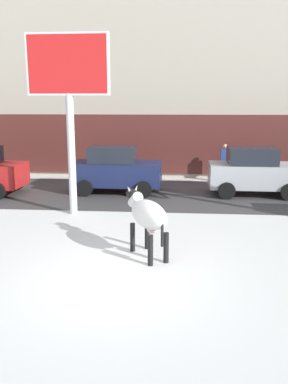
{
  "coord_description": "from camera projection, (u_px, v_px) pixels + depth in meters",
  "views": [
    {
      "loc": [
        1.18,
        -7.29,
        3.49
      ],
      "look_at": [
        0.28,
        3.47,
        1.1
      ],
      "focal_mm": 37.35,
      "sensor_mm": 36.0,
      "label": 1
    }
  ],
  "objects": [
    {
      "name": "ground_plane",
      "position": [
        116.0,
        283.0,
        7.95
      ],
      "size": [
        120.0,
        120.0,
        0.0
      ],
      "primitive_type": "plane",
      "color": "white"
    },
    {
      "name": "road_strip",
      "position": [
        147.0,
        194.0,
        15.86
      ],
      "size": [
        60.0,
        5.6,
        0.01
      ],
      "primitive_type": "cube",
      "color": "#423F3F",
      "rests_on": "ground"
    },
    {
      "name": "building_facade",
      "position": [
        157.0,
        45.0,
        20.9
      ],
      "size": [
        44.0,
        6.1,
        13.0
      ],
      "color": "#BCB29E",
      "rests_on": "ground"
    },
    {
      "name": "cow_holstein",
      "position": [
        148.0,
        215.0,
        9.17
      ],
      "size": [
        1.31,
        1.85,
        1.54
      ],
      "color": "silver",
      "rests_on": "ground"
    },
    {
      "name": "billboard",
      "position": [
        68.0,
        76.0,
        12.04
      ],
      "size": [
        2.52,
        0.24,
        5.56
      ],
      "color": "silver",
      "rests_on": "ground"
    },
    {
      "name": "car_navy_hatchback",
      "position": [
        116.0,
        170.0,
        15.93
      ],
      "size": [
        3.53,
        1.96,
        1.86
      ],
      "color": "#19234C",
      "rests_on": "ground"
    },
    {
      "name": "car_silver_hatchback",
      "position": [
        254.0,
        171.0,
        15.48
      ],
      "size": [
        3.53,
        1.96,
        1.86
      ],
      "color": "#B7BABF",
      "rests_on": "ground"
    },
    {
      "name": "pedestrian_near_billboard",
      "position": [
        224.0,
        163.0,
        18.03
      ],
      "size": [
        0.36,
        0.24,
        1.73
      ],
      "color": "#282833",
      "rests_on": "ground"
    }
  ]
}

